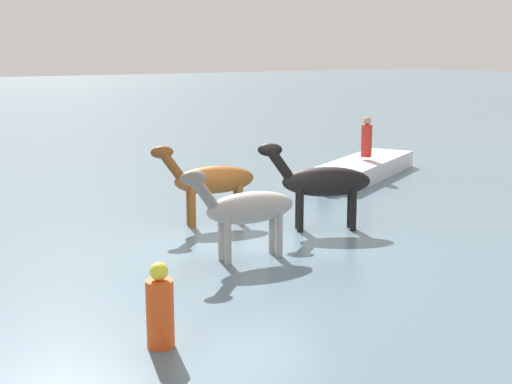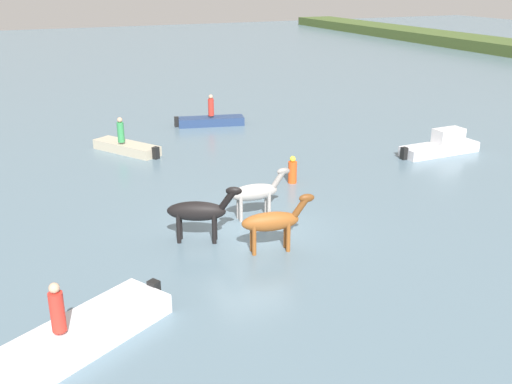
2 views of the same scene
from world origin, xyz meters
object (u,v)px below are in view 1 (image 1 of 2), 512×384
at_px(horse_chestnut_trailing, 247,208).
at_px(person_boatman_standing, 367,138).
at_px(horse_gray_outer, 211,180).
at_px(horse_dark_mare, 322,182).
at_px(boat_motor_center, 362,171).
at_px(buoy_channel_marker, 160,309).

relative_size(horse_chestnut_trailing, person_boatman_standing, 1.87).
height_order(horse_gray_outer, horse_dark_mare, horse_dark_mare).
distance_m(horse_dark_mare, person_boatman_standing, 6.48).
height_order(boat_motor_center, person_boatman_standing, person_boatman_standing).
bearing_deg(boat_motor_center, person_boatman_standing, -25.74).
distance_m(horse_gray_outer, horse_dark_mare, 2.41).
bearing_deg(horse_gray_outer, boat_motor_center, -146.17).
bearing_deg(buoy_channel_marker, horse_dark_mare, -54.15).
height_order(horse_chestnut_trailing, person_boatman_standing, person_boatman_standing).
relative_size(horse_chestnut_trailing, horse_dark_mare, 0.96).
xyz_separation_m(horse_dark_mare, boat_motor_center, (4.39, -4.61, -0.85)).
bearing_deg(person_boatman_standing, boat_motor_center, 94.08).
xyz_separation_m(horse_gray_outer, horse_chestnut_trailing, (-2.62, 0.59, -0.03)).
distance_m(horse_gray_outer, person_boatman_standing, 7.17).
height_order(horse_dark_mare, boat_motor_center, horse_dark_mare).
relative_size(horse_gray_outer, boat_motor_center, 0.44).
bearing_deg(horse_dark_mare, buoy_channel_marker, 61.79).
bearing_deg(horse_chestnut_trailing, boat_motor_center, -138.74).
xyz_separation_m(horse_dark_mare, buoy_channel_marker, (-3.81, 5.27, -0.52)).
height_order(horse_dark_mare, buoy_channel_marker, horse_dark_mare).
xyz_separation_m(horse_gray_outer, person_boatman_standing, (2.82, -6.58, 0.17)).
bearing_deg(boat_motor_center, horse_gray_outer, 173.77).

